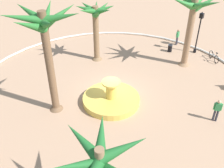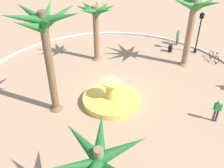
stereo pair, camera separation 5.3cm
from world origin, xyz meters
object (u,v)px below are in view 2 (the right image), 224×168
(fountain, at_px, (111,99))
(palm_tree_by_curb, at_px, (98,163))
(palm_tree_near_fountain, at_px, (45,37))
(person_cyclist_photo, at_px, (217,110))
(trash_bin, at_px, (170,48))
(palm_tree_far_side, at_px, (96,19))
(bicycle_red_frame, at_px, (214,57))
(person_cyclist_helmet, at_px, (178,36))
(palm_tree_mid_plaza, at_px, (193,14))
(lamppost, at_px, (199,30))

(fountain, height_order, palm_tree_by_curb, palm_tree_by_curb)
(fountain, height_order, palm_tree_near_fountain, palm_tree_near_fountain)
(palm_tree_near_fountain, bearing_deg, person_cyclist_photo, -146.27)
(trash_bin, bearing_deg, person_cyclist_photo, 136.58)
(palm_tree_far_side, bearing_deg, bicycle_red_frame, -141.04)
(palm_tree_by_curb, relative_size, bicycle_red_frame, 3.26)
(bicycle_red_frame, xyz_separation_m, person_cyclist_photo, (-3.32, 7.92, 0.56))
(palm_tree_far_side, distance_m, bicycle_red_frame, 11.26)
(fountain, relative_size, person_cyclist_helmet, 2.51)
(palm_tree_by_curb, xyz_separation_m, palm_tree_mid_plaza, (3.46, -14.85, 1.27))
(fountain, distance_m, bicycle_red_frame, 11.26)
(person_cyclist_photo, bearing_deg, palm_tree_far_side, -5.79)
(trash_bin, height_order, person_cyclist_helmet, person_cyclist_helmet)
(person_cyclist_helmet, bearing_deg, person_cyclist_photo, 130.82)
(palm_tree_mid_plaza, bearing_deg, lamppost, -84.27)
(palm_tree_far_side, relative_size, bicycle_red_frame, 3.87)
(bicycle_red_frame, relative_size, person_cyclist_helmet, 0.83)
(palm_tree_far_side, relative_size, person_cyclist_helmet, 3.21)
(person_cyclist_helmet, bearing_deg, palm_tree_near_fountain, 84.64)
(trash_bin, distance_m, person_cyclist_helmet, 1.94)
(palm_tree_near_fountain, bearing_deg, palm_tree_mid_plaza, -108.76)
(palm_tree_near_fountain, distance_m, trash_bin, 13.90)
(palm_tree_mid_plaza, distance_m, person_cyclist_helmet, 5.55)
(fountain, distance_m, palm_tree_near_fountain, 6.48)
(palm_tree_far_side, height_order, person_cyclist_photo, palm_tree_far_side)
(palm_tree_far_side, bearing_deg, person_cyclist_photo, 174.21)
(palm_tree_mid_plaza, bearing_deg, fountain, 80.22)
(palm_tree_near_fountain, xyz_separation_m, person_cyclist_helmet, (-1.38, -14.69, -4.54))
(fountain, relative_size, bicycle_red_frame, 3.03)
(trash_bin, bearing_deg, person_cyclist_helmet, -81.77)
(fountain, xyz_separation_m, palm_tree_by_curb, (-4.90, 6.51, 3.08))
(palm_tree_near_fountain, height_order, palm_tree_far_side, palm_tree_near_fountain)
(fountain, relative_size, lamppost, 1.01)
(bicycle_red_frame, relative_size, person_cyclist_photo, 0.80)
(lamppost, height_order, person_cyclist_helmet, lamppost)
(palm_tree_near_fountain, xyz_separation_m, lamppost, (-3.59, -14.26, -3.08))
(palm_tree_by_curb, bearing_deg, person_cyclist_photo, -99.54)
(lamppost, relative_size, person_cyclist_photo, 2.39)
(palm_tree_far_side, height_order, lamppost, palm_tree_far_side)
(palm_tree_by_curb, xyz_separation_m, trash_bin, (5.69, -16.29, -2.97))
(fountain, xyz_separation_m, person_cyclist_helmet, (1.06, -11.63, 0.63))
(fountain, xyz_separation_m, person_cyclist_photo, (-6.48, -2.89, 0.67))
(palm_tree_mid_plaza, bearing_deg, person_cyclist_photo, 132.81)
(bicycle_red_frame, xyz_separation_m, person_cyclist_helmet, (4.22, -0.81, 0.53))
(fountain, bearing_deg, person_cyclist_photo, -155.94)
(lamppost, xyz_separation_m, trash_bin, (1.94, 1.42, -1.98))
(palm_tree_far_side, relative_size, person_cyclist_photo, 3.10)
(palm_tree_by_curb, bearing_deg, lamppost, -78.04)
(palm_tree_near_fountain, relative_size, palm_tree_mid_plaza, 1.16)
(palm_tree_far_side, bearing_deg, person_cyclist_helmet, -118.56)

